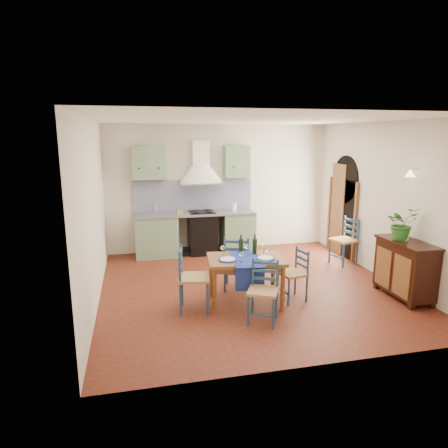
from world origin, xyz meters
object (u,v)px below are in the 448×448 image
Objects in this scene: potted_plant at (402,223)px; sideboard at (405,267)px; chair_near at (263,291)px; dining_table at (246,263)px.

sideboard is at bearing -65.74° from potted_plant.
sideboard is (2.46, 0.29, 0.06)m from chair_near.
chair_near is 2.55m from potted_plant.
potted_plant reaches higher than sideboard.
dining_table is at bearing 95.84° from chair_near.
chair_near is 1.63× the size of potted_plant.
potted_plant is (2.41, 0.41, 0.75)m from chair_near.
sideboard reaches higher than chair_near.
chair_near is at bearing -173.17° from sideboard.
dining_table is 2.32× the size of potted_plant.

